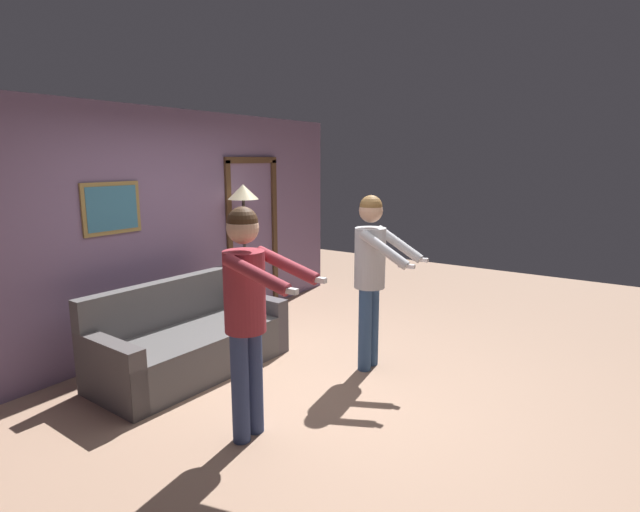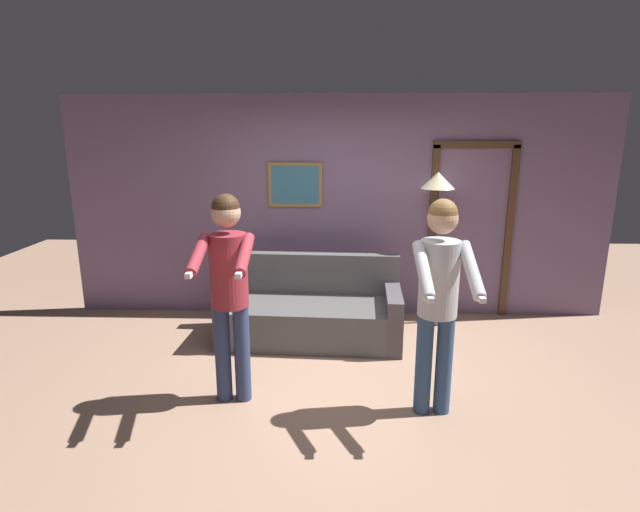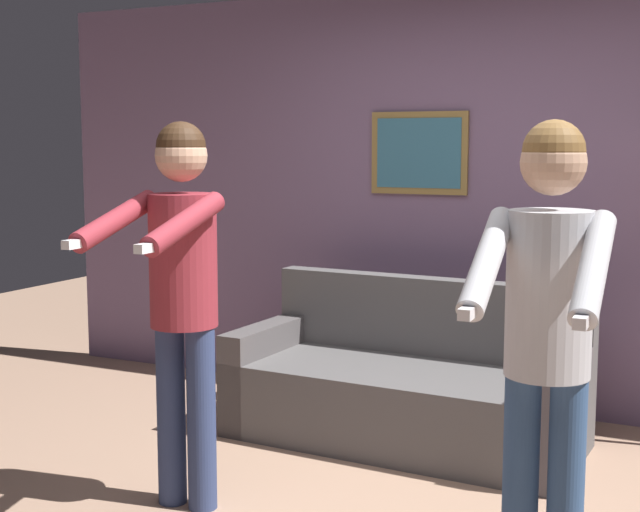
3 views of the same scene
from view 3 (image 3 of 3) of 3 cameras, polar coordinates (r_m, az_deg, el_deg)
name	(u,v)px [view 3 (image 3 of 3)]	position (r m, az deg, el deg)	size (l,w,h in m)	color
back_wall_assembly	(503,199)	(5.53, 11.63, 3.56)	(6.40, 0.10, 2.60)	slate
couch	(407,391)	(5.01, 5.57, -8.58)	(1.94, 0.94, 0.87)	#555353
person_standing_left	(181,276)	(3.96, -8.89, -1.29)	(0.45, 0.73, 1.74)	navy
person_standing_right	(548,316)	(3.20, 14.36, -3.72)	(0.45, 0.68, 1.72)	#304D77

